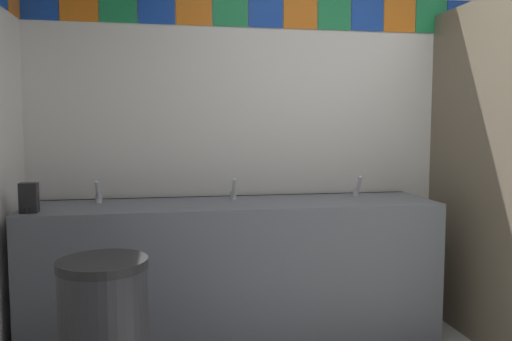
% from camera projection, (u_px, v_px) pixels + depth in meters
% --- Properties ---
extents(wall_back, '(4.37, 0.09, 2.64)m').
position_uv_depth(wall_back, '(363.00, 124.00, 3.53)').
color(wall_back, white).
rests_on(wall_back, ground_plane).
extents(vanity_counter, '(2.41, 0.58, 0.85)m').
position_uv_depth(vanity_counter, '(236.00, 270.00, 3.12)').
color(vanity_counter, slate).
rests_on(vanity_counter, ground_plane).
extents(faucet_left, '(0.04, 0.10, 0.14)m').
position_uv_depth(faucet_left, '(98.00, 195.00, 3.02)').
color(faucet_left, silver).
rests_on(faucet_left, vanity_counter).
extents(faucet_center, '(0.04, 0.10, 0.14)m').
position_uv_depth(faucet_center, '(234.00, 192.00, 3.16)').
color(faucet_center, silver).
rests_on(faucet_center, vanity_counter).
extents(faucet_right, '(0.04, 0.10, 0.14)m').
position_uv_depth(faucet_right, '(357.00, 189.00, 3.30)').
color(faucet_right, silver).
rests_on(faucet_right, vanity_counter).
extents(soap_dispenser, '(0.09, 0.09, 0.16)m').
position_uv_depth(soap_dispenser, '(29.00, 198.00, 2.71)').
color(soap_dispenser, black).
rests_on(soap_dispenser, vanity_counter).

